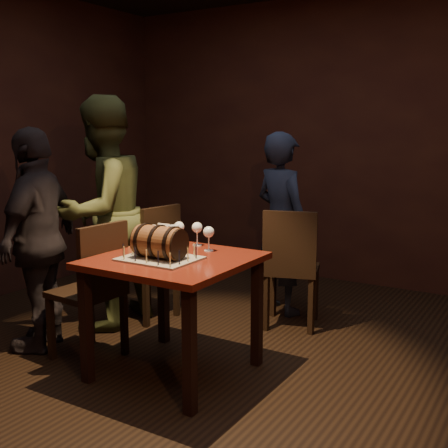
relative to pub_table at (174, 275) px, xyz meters
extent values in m
plane|color=black|center=(0.14, 0.15, -0.64)|extent=(5.00, 5.00, 0.00)
cube|color=black|center=(0.14, 2.65, 0.76)|extent=(5.00, 0.04, 2.80)
cube|color=#50140D|center=(0.00, 0.00, 0.09)|extent=(0.90, 0.90, 0.04)
cube|color=black|center=(-0.38, -0.38, -0.29)|extent=(0.06, 0.06, 0.71)
cube|color=black|center=(0.38, -0.38, -0.29)|extent=(0.06, 0.06, 0.71)
cube|color=black|center=(-0.38, 0.38, -0.29)|extent=(0.06, 0.06, 0.71)
cube|color=black|center=(0.38, 0.38, -0.29)|extent=(0.06, 0.06, 0.71)
cube|color=gray|center=(-0.03, -0.09, 0.12)|extent=(0.45, 0.35, 0.01)
cylinder|color=brown|center=(-0.03, -0.09, 0.22)|extent=(0.29, 0.19, 0.19)
cylinder|color=black|center=(-0.14, -0.09, 0.22)|extent=(0.02, 0.21, 0.21)
cylinder|color=black|center=(-0.03, -0.09, 0.22)|extent=(0.02, 0.21, 0.21)
cylinder|color=black|center=(0.07, -0.09, 0.22)|extent=(0.02, 0.21, 0.21)
cylinder|color=black|center=(-0.18, -0.09, 0.22)|extent=(0.01, 0.19, 0.19)
cylinder|color=black|center=(0.11, -0.09, 0.22)|extent=(0.01, 0.19, 0.19)
cylinder|color=black|center=(-0.20, -0.09, 0.22)|extent=(0.04, 0.02, 0.02)
sphere|color=black|center=(-0.22, -0.09, 0.22)|extent=(0.03, 0.03, 0.03)
cylinder|color=#FFF398|center=(-0.19, -0.24, 0.16)|extent=(0.01, 0.01, 0.08)
cylinder|color=black|center=(-0.19, -0.24, 0.21)|extent=(0.00, 0.00, 0.01)
cylinder|color=black|center=(-0.10, -0.24, 0.16)|extent=(0.01, 0.01, 0.08)
cylinder|color=black|center=(-0.10, -0.24, 0.21)|extent=(0.00, 0.00, 0.01)
cylinder|color=#FFF398|center=(-0.02, -0.24, 0.16)|extent=(0.01, 0.01, 0.08)
cylinder|color=black|center=(-0.02, -0.24, 0.21)|extent=(0.00, 0.00, 0.01)
cylinder|color=black|center=(0.07, -0.24, 0.16)|extent=(0.01, 0.01, 0.08)
cylinder|color=black|center=(0.07, -0.24, 0.21)|extent=(0.00, 0.00, 0.01)
cylinder|color=#FFF398|center=(0.15, -0.24, 0.16)|extent=(0.01, 0.01, 0.08)
cylinder|color=black|center=(0.15, -0.24, 0.21)|extent=(0.00, 0.00, 0.01)
cylinder|color=black|center=(0.16, -0.16, 0.16)|extent=(0.01, 0.01, 0.08)
cylinder|color=black|center=(0.16, -0.16, 0.21)|extent=(0.00, 0.00, 0.01)
cylinder|color=#FFF398|center=(0.16, -0.07, 0.16)|extent=(0.01, 0.01, 0.08)
cylinder|color=black|center=(0.16, -0.07, 0.21)|extent=(0.00, 0.00, 0.01)
cylinder|color=black|center=(0.16, 0.01, 0.16)|extent=(0.01, 0.01, 0.08)
cylinder|color=black|center=(0.16, 0.01, 0.21)|extent=(0.00, 0.00, 0.01)
cylinder|color=#FFF398|center=(0.12, 0.05, 0.16)|extent=(0.01, 0.01, 0.08)
cylinder|color=black|center=(0.12, 0.05, 0.21)|extent=(0.00, 0.00, 0.01)
cylinder|color=black|center=(0.03, 0.05, 0.16)|extent=(0.01, 0.01, 0.08)
cylinder|color=black|center=(0.03, 0.05, 0.21)|extent=(0.00, 0.00, 0.01)
cylinder|color=#FFF398|center=(-0.05, 0.05, 0.16)|extent=(0.01, 0.01, 0.08)
cylinder|color=black|center=(-0.05, 0.05, 0.21)|extent=(0.00, 0.00, 0.01)
cylinder|color=black|center=(-0.14, 0.05, 0.16)|extent=(0.01, 0.01, 0.08)
cylinder|color=black|center=(-0.14, 0.05, 0.21)|extent=(0.00, 0.00, 0.01)
cylinder|color=#FFF398|center=(-0.22, 0.05, 0.16)|extent=(0.01, 0.01, 0.08)
cylinder|color=black|center=(-0.22, 0.05, 0.21)|extent=(0.00, 0.00, 0.01)
cylinder|color=black|center=(-0.23, -0.02, 0.16)|extent=(0.01, 0.01, 0.08)
cylinder|color=black|center=(-0.23, -0.02, 0.21)|extent=(0.00, 0.00, 0.01)
cylinder|color=#FFF398|center=(-0.23, -0.11, 0.16)|extent=(0.01, 0.01, 0.08)
cylinder|color=black|center=(-0.23, -0.11, 0.21)|extent=(0.00, 0.00, 0.01)
cylinder|color=black|center=(-0.23, -0.19, 0.16)|extent=(0.01, 0.01, 0.08)
cylinder|color=black|center=(-0.23, -0.19, 0.21)|extent=(0.00, 0.00, 0.01)
cylinder|color=silver|center=(-0.19, 0.32, 0.11)|extent=(0.06, 0.06, 0.01)
cylinder|color=silver|center=(-0.19, 0.32, 0.16)|extent=(0.01, 0.01, 0.09)
sphere|color=silver|center=(-0.19, 0.32, 0.23)|extent=(0.07, 0.07, 0.07)
sphere|color=#591114|center=(-0.19, 0.32, 0.23)|extent=(0.05, 0.05, 0.05)
cylinder|color=silver|center=(-0.07, 0.36, 0.11)|extent=(0.06, 0.06, 0.01)
cylinder|color=silver|center=(-0.07, 0.36, 0.16)|extent=(0.01, 0.01, 0.09)
sphere|color=silver|center=(-0.07, 0.36, 0.23)|extent=(0.07, 0.07, 0.07)
cylinder|color=silver|center=(0.09, 0.26, 0.11)|extent=(0.06, 0.06, 0.01)
cylinder|color=silver|center=(0.09, 0.26, 0.16)|extent=(0.01, 0.01, 0.09)
sphere|color=silver|center=(0.09, 0.26, 0.23)|extent=(0.07, 0.07, 0.07)
sphere|color=#BF594C|center=(0.09, 0.26, 0.23)|extent=(0.05, 0.05, 0.05)
cylinder|color=silver|center=(-0.16, 0.23, 0.18)|extent=(0.07, 0.07, 0.15)
cylinder|color=#9E5414|center=(-0.16, 0.23, 0.17)|extent=(0.06, 0.06, 0.11)
cylinder|color=white|center=(-0.16, 0.23, 0.23)|extent=(0.06, 0.06, 0.02)
cube|color=black|center=(0.26, 1.18, -0.19)|extent=(0.50, 0.50, 0.04)
cube|color=black|center=(0.37, 1.40, -0.43)|extent=(0.04, 0.04, 0.43)
cube|color=black|center=(0.04, 1.29, -0.43)|extent=(0.04, 0.04, 0.43)
cube|color=black|center=(0.47, 1.07, -0.43)|extent=(0.04, 0.04, 0.43)
cube|color=black|center=(0.15, 0.97, -0.43)|extent=(0.04, 0.04, 0.43)
cube|color=black|center=(0.31, 1.01, 0.06)|extent=(0.39, 0.16, 0.46)
cube|color=black|center=(-0.83, 0.74, -0.19)|extent=(0.45, 0.45, 0.04)
cube|color=black|center=(-0.98, 0.93, -0.43)|extent=(0.04, 0.04, 0.43)
cube|color=black|center=(-1.02, 0.59, -0.43)|extent=(0.04, 0.04, 0.43)
cube|color=black|center=(-0.64, 0.89, -0.43)|extent=(0.04, 0.04, 0.43)
cube|color=black|center=(-0.68, 0.55, -0.43)|extent=(0.04, 0.04, 0.43)
cube|color=black|center=(-0.65, 0.72, 0.06)|extent=(0.09, 0.40, 0.46)
cube|color=black|center=(-0.65, -0.10, -0.19)|extent=(0.43, 0.43, 0.04)
cube|color=black|center=(-0.81, 0.08, -0.43)|extent=(0.04, 0.04, 0.43)
cube|color=black|center=(-0.83, -0.26, -0.43)|extent=(0.04, 0.04, 0.43)
cube|color=black|center=(-0.47, 0.05, -0.43)|extent=(0.04, 0.04, 0.43)
cube|color=black|center=(-0.49, -0.28, -0.43)|extent=(0.04, 0.04, 0.43)
cube|color=black|center=(-0.47, -0.12, 0.06)|extent=(0.07, 0.40, 0.46)
imported|color=#191F33|center=(0.03, 1.45, 0.11)|extent=(0.64, 0.54, 1.50)
imported|color=#3B4120|center=(-0.99, 0.43, 0.25)|extent=(0.67, 0.86, 1.77)
imported|color=black|center=(-1.05, -0.13, 0.13)|extent=(0.67, 0.98, 1.54)
camera|label=1|loc=(2.01, -2.69, 0.90)|focal=45.00mm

